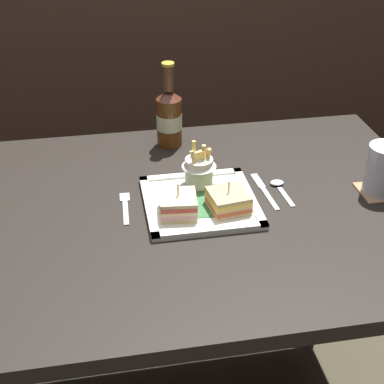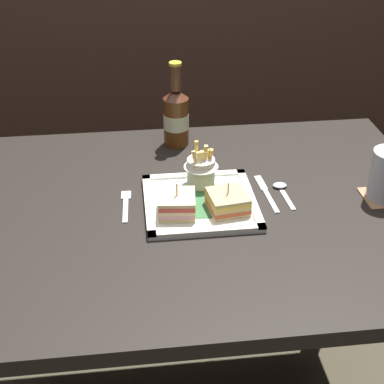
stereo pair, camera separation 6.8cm
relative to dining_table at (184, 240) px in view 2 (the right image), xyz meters
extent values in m
cube|color=black|center=(0.00, 0.00, 0.08)|extent=(1.27, 0.88, 0.04)
cylinder|color=black|center=(0.56, 0.37, -0.30)|extent=(0.06, 0.06, 0.73)
cube|color=white|center=(0.04, 0.01, 0.10)|extent=(0.27, 0.27, 0.01)
cube|color=#34693C|center=(0.04, 0.01, 0.11)|extent=(0.20, 0.16, 0.00)
cube|color=white|center=(0.04, -0.12, 0.11)|extent=(0.27, 0.02, 0.01)
cube|color=white|center=(0.04, 0.13, 0.11)|extent=(0.27, 0.02, 0.01)
cube|color=white|center=(-0.08, 0.01, 0.11)|extent=(0.02, 0.27, 0.01)
cube|color=white|center=(0.16, 0.01, 0.11)|extent=(0.02, 0.27, 0.01)
cube|color=#DEBE7A|center=(-0.02, -0.04, 0.11)|extent=(0.09, 0.09, 0.01)
cube|color=#D99C95|center=(-0.02, -0.04, 0.12)|extent=(0.09, 0.09, 0.01)
cube|color=#E3BF8B|center=(-0.02, -0.04, 0.13)|extent=(0.09, 0.09, 0.01)
cube|color=#CF4C3A|center=(-0.02, -0.04, 0.14)|extent=(0.09, 0.09, 0.01)
cube|color=#D9B98C|center=(-0.02, -0.04, 0.15)|extent=(0.09, 0.09, 0.01)
cylinder|color=tan|center=(-0.02, -0.04, 0.15)|extent=(0.00, 0.00, 0.08)
cube|color=#DAB67E|center=(0.10, -0.04, 0.11)|extent=(0.10, 0.10, 0.01)
cube|color=#C55530|center=(0.10, -0.04, 0.12)|extent=(0.10, 0.10, 0.01)
cube|color=tan|center=(0.10, -0.04, 0.13)|extent=(0.10, 0.10, 0.01)
cube|color=#E6BE49|center=(0.10, -0.04, 0.14)|extent=(0.10, 0.10, 0.01)
cube|color=tan|center=(0.10, -0.04, 0.15)|extent=(0.10, 0.10, 0.01)
cylinder|color=tan|center=(0.10, -0.04, 0.15)|extent=(0.00, 0.00, 0.07)
cylinder|color=silver|center=(0.05, 0.08, 0.15)|extent=(0.07, 0.07, 0.07)
cone|color=silver|center=(0.05, 0.08, 0.18)|extent=(0.09, 0.09, 0.03)
cube|color=#EDC674|center=(0.06, 0.09, 0.18)|extent=(0.01, 0.02, 0.07)
cube|color=#E2C870|center=(0.06, 0.08, 0.18)|extent=(0.01, 0.02, 0.06)
cube|color=#E2B353|center=(0.07, 0.09, 0.18)|extent=(0.01, 0.03, 0.06)
cube|color=#F1D385|center=(0.04, 0.07, 0.18)|extent=(0.02, 0.02, 0.07)
cube|color=#EDCD64|center=(0.06, 0.08, 0.18)|extent=(0.02, 0.02, 0.06)
cube|color=#E9C256|center=(0.04, 0.11, 0.18)|extent=(0.01, 0.01, 0.07)
cube|color=#F0DC7B|center=(0.05, 0.08, 0.18)|extent=(0.02, 0.01, 0.06)
cube|color=#E5D16C|center=(0.07, 0.10, 0.17)|extent=(0.02, 0.01, 0.05)
cylinder|color=#5D3010|center=(0.01, 0.34, 0.17)|extent=(0.07, 0.07, 0.14)
cone|color=#54291B|center=(0.01, 0.34, 0.25)|extent=(0.07, 0.07, 0.03)
cylinder|color=brown|center=(0.01, 0.34, 0.30)|extent=(0.03, 0.03, 0.07)
cylinder|color=gold|center=(0.01, 0.34, 0.34)|extent=(0.03, 0.03, 0.01)
cylinder|color=beige|center=(0.01, 0.34, 0.17)|extent=(0.07, 0.07, 0.04)
cube|color=#A27550|center=(0.49, -0.02, 0.10)|extent=(0.10, 0.10, 0.00)
cube|color=silver|center=(-0.14, 0.00, 0.10)|extent=(0.02, 0.10, 0.00)
cube|color=silver|center=(-0.14, 0.07, 0.10)|extent=(0.03, 0.04, 0.00)
cube|color=silver|center=(0.21, 0.00, 0.10)|extent=(0.02, 0.11, 0.00)
cube|color=silver|center=(0.21, 0.09, 0.10)|extent=(0.02, 0.07, 0.00)
cube|color=silver|center=(0.26, 0.00, 0.10)|extent=(0.02, 0.09, 0.00)
ellipsoid|color=silver|center=(0.25, 0.06, 0.11)|extent=(0.04, 0.03, 0.01)
camera|label=1|loc=(-0.18, -1.14, 0.86)|focal=53.76mm
camera|label=2|loc=(-0.12, -1.15, 0.86)|focal=53.76mm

